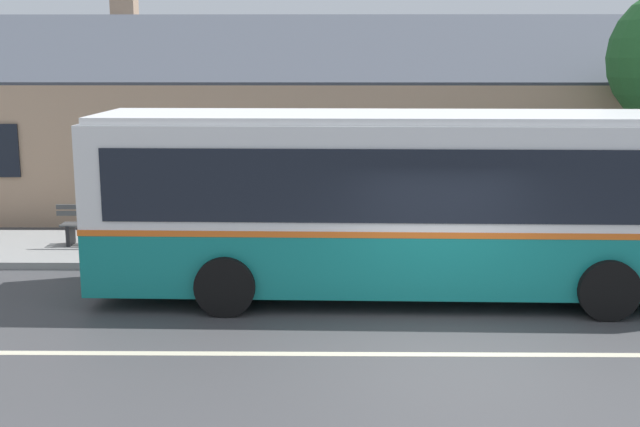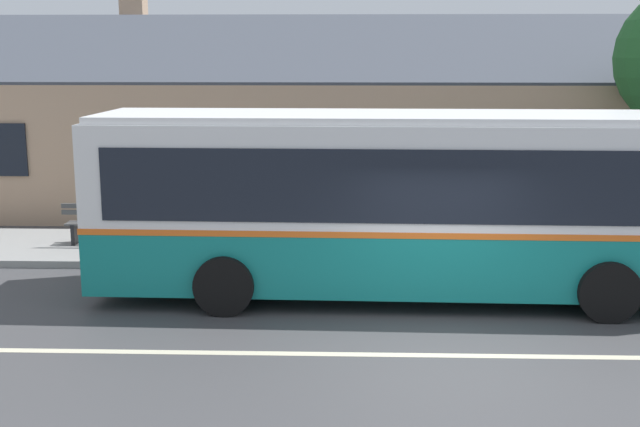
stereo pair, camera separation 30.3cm
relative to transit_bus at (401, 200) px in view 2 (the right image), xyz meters
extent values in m
plane|color=#424244|center=(0.48, -2.90, -1.74)|extent=(300.00, 300.00, 0.00)
cube|color=gray|center=(0.48, 3.10, -1.66)|extent=(60.00, 3.00, 0.15)
cube|color=beige|center=(0.48, -2.90, -1.73)|extent=(60.00, 0.16, 0.01)
cube|color=tan|center=(-0.02, 9.87, 0.01)|extent=(26.66, 8.61, 3.49)
cube|color=#424751|center=(-0.02, 7.72, 2.64)|extent=(27.26, 4.36, 1.93)
cube|color=#424751|center=(-0.02, 12.03, 2.64)|extent=(27.26, 4.36, 1.93)
cube|color=tan|center=(-7.35, 10.73, 4.03)|extent=(0.70, 0.70, 1.20)
cube|color=black|center=(-9.35, 5.54, 0.18)|extent=(1.10, 0.06, 1.30)
cube|color=black|center=(-0.02, 5.54, 0.18)|extent=(1.10, 0.06, 1.30)
cube|color=#4C3323|center=(3.98, 5.54, -0.69)|extent=(1.00, 0.06, 2.10)
cube|color=#147F7A|center=(-0.02, 0.00, -0.93)|extent=(10.66, 2.73, 1.05)
cube|color=orange|center=(-0.02, 0.00, -0.36)|extent=(10.68, 2.75, 0.10)
cube|color=white|center=(-0.02, 0.00, 0.54)|extent=(10.66, 2.73, 1.69)
cube|color=white|center=(-0.02, 0.00, 1.44)|extent=(10.44, 2.60, 0.12)
cube|color=black|center=(0.01, 1.26, 0.44)|extent=(9.76, 0.24, 1.19)
cube|color=black|center=(-0.04, -1.27, 0.44)|extent=(9.76, 0.24, 1.19)
cube|color=#192D99|center=(-1.31, 1.30, -0.93)|extent=(2.97, 0.09, 0.74)
cube|color=black|center=(4.15, 1.18, -0.22)|extent=(0.90, 0.05, 2.49)
cylinder|color=black|center=(3.30, 1.18, -1.24)|extent=(1.01, 0.30, 1.00)
cylinder|color=black|center=(3.24, -1.32, -1.24)|extent=(1.01, 0.30, 1.00)
cylinder|color=black|center=(-2.91, 1.31, -1.24)|extent=(1.01, 0.30, 1.00)
cylinder|color=black|center=(-2.96, -1.19, -1.24)|extent=(1.01, 0.30, 1.00)
cube|color=#4C4C4C|center=(-6.15, 3.29, -1.14)|extent=(1.81, 0.10, 0.04)
cube|color=#4C4C4C|center=(-6.15, 3.15, -1.14)|extent=(1.81, 0.10, 0.04)
cube|color=#4C4C4C|center=(-6.15, 3.00, -1.14)|extent=(1.81, 0.10, 0.04)
cube|color=#4C4C4C|center=(-6.15, 2.88, -0.84)|extent=(1.81, 0.04, 0.10)
cube|color=#4C4C4C|center=(-6.15, 2.88, -0.70)|extent=(1.81, 0.04, 0.10)
cube|color=black|center=(-5.43, 3.15, -1.36)|extent=(0.08, 0.43, 0.45)
cube|color=black|center=(-6.88, 3.15, -1.36)|extent=(0.08, 0.43, 0.45)
cube|color=#4C4C4C|center=(-2.34, 3.29, -1.14)|extent=(1.72, 0.10, 0.04)
cube|color=#4C4C4C|center=(-2.34, 3.15, -1.14)|extent=(1.72, 0.10, 0.04)
cube|color=#4C4C4C|center=(-2.34, 3.00, -1.14)|extent=(1.72, 0.10, 0.04)
cube|color=#4C4C4C|center=(-2.34, 2.88, -0.84)|extent=(1.72, 0.04, 0.10)
cube|color=#4C4C4C|center=(-2.34, 2.88, -0.70)|extent=(1.72, 0.04, 0.10)
cube|color=black|center=(-1.65, 3.15, -1.36)|extent=(0.08, 0.43, 0.45)
cube|color=black|center=(-3.03, 3.15, -1.36)|extent=(0.08, 0.43, 0.45)
camera|label=1|loc=(-1.28, -13.78, 2.50)|focal=45.00mm
camera|label=2|loc=(-0.98, -13.77, 2.50)|focal=45.00mm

